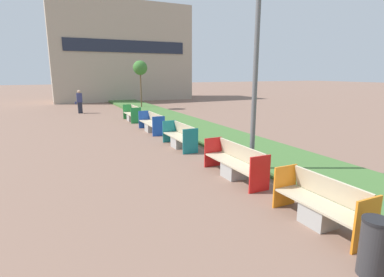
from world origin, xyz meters
name	(u,v)px	position (x,y,z in m)	size (l,w,h in m)	color
planter_grass_strip	(259,151)	(3.20, 12.00, 0.09)	(2.80, 120.00, 0.18)	#426B33
building_backdrop	(121,53)	(4.00, 37.58, 5.05)	(14.51, 5.93, 10.11)	tan
bench_orange_frame	(321,207)	(0.94, 7.18, 0.36)	(0.65, 1.97, 0.94)	#9E9B96
bench_red_frame	(235,165)	(0.94, 10.22, 0.38)	(0.65, 2.40, 0.94)	#9E9B96
bench_teal_frame	(180,138)	(0.94, 14.17, 0.37)	(0.65, 2.17, 0.94)	#9E9B96
bench_blue_frame	(152,124)	(0.94, 17.82, 0.38)	(0.65, 2.39, 0.94)	#9E9B96
bench_green_frame	(132,115)	(0.94, 21.69, 0.37)	(0.65, 2.05, 0.94)	#9E9B96
litter_bin	(373,247)	(0.39, 5.76, 0.45)	(0.39, 0.39, 0.90)	#2D2D30
street_lamp_post	(258,15)	(1.55, 10.26, 4.46)	(0.24, 0.44, 8.14)	#56595B
sapling_tree_far	(140,68)	(3.22, 27.55, 3.31)	(1.16, 1.16, 3.92)	brown
pedestrian_walking	(80,102)	(-1.65, 26.96, 0.87)	(0.53, 0.24, 1.71)	#232633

